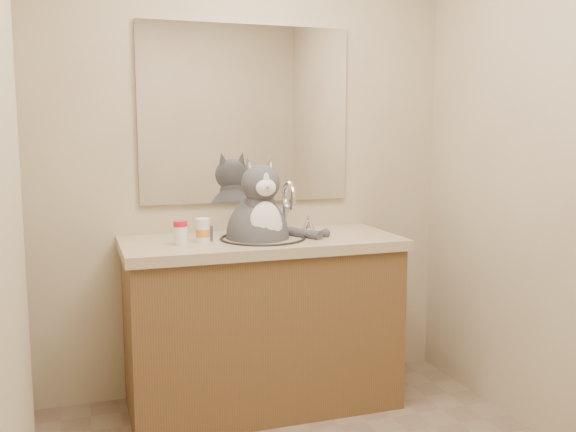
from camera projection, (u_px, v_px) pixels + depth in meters
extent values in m
cube|color=#BFB38D|center=(246.00, 163.00, 3.34)|extent=(2.20, 0.01, 2.40)
cube|color=brown|center=(262.00, 327.00, 3.18)|extent=(1.30, 0.55, 0.80)
cube|color=tan|center=(262.00, 243.00, 3.12)|extent=(1.34, 0.59, 0.05)
torus|color=black|center=(263.00, 238.00, 3.10)|extent=(0.42, 0.42, 0.02)
ellipsoid|color=white|center=(263.00, 254.00, 3.11)|extent=(0.40, 0.40, 0.15)
cylinder|color=silver|center=(285.00, 212.00, 3.30)|extent=(0.03, 0.03, 0.18)
torus|color=silver|center=(289.00, 196.00, 3.22)|extent=(0.03, 0.16, 0.16)
cone|color=silver|center=(309.00, 221.00, 3.34)|extent=(0.06, 0.06, 0.08)
cube|color=white|center=(246.00, 114.00, 3.29)|extent=(1.10, 0.02, 0.90)
cube|color=beige|center=(9.00, 254.00, 1.95)|extent=(0.01, 1.20, 1.90)
ellipsoid|color=#434348|center=(258.00, 238.00, 3.13)|extent=(0.33, 0.36, 0.41)
ellipsoid|color=white|center=(265.00, 229.00, 3.02)|extent=(0.17, 0.10, 0.26)
ellipsoid|color=#434348|center=(261.00, 183.00, 3.04)|extent=(0.20, 0.17, 0.18)
ellipsoid|color=white|center=(266.00, 188.00, 2.98)|extent=(0.10, 0.06, 0.08)
sphere|color=#D88C8C|center=(268.00, 187.00, 2.95)|extent=(0.02, 0.02, 0.02)
cone|color=#434348|center=(249.00, 165.00, 3.03)|extent=(0.08, 0.07, 0.09)
cone|color=#434348|center=(270.00, 165.00, 3.07)|extent=(0.08, 0.07, 0.09)
cylinder|color=#434348|center=(299.00, 233.00, 3.16)|extent=(0.17, 0.26, 0.05)
cylinder|color=white|center=(181.00, 236.00, 2.93)|extent=(0.07, 0.07, 0.09)
cylinder|color=red|center=(180.00, 224.00, 2.93)|extent=(0.07, 0.07, 0.03)
cylinder|color=white|center=(203.00, 233.00, 3.00)|extent=(0.08, 0.08, 0.09)
cylinder|color=orange|center=(203.00, 233.00, 3.00)|extent=(0.08, 0.08, 0.04)
cylinder|color=white|center=(203.00, 221.00, 2.99)|extent=(0.08, 0.08, 0.02)
cylinder|color=slate|center=(208.00, 234.00, 3.03)|extent=(0.06, 0.06, 0.07)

